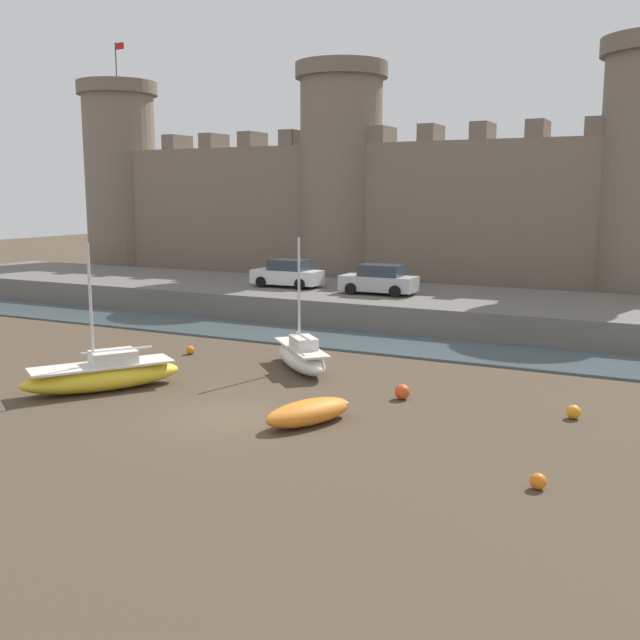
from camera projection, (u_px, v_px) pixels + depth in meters
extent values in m
plane|color=#4C3D2D|center=(230.00, 417.00, 23.15)|extent=(160.00, 160.00, 0.00)
cube|color=#47565B|center=(383.00, 343.00, 34.23)|extent=(80.00, 4.50, 0.10)
cube|color=#666059|center=(433.00, 308.00, 40.50)|extent=(70.84, 10.00, 1.41)
cube|color=#7A6B5B|center=(480.00, 222.00, 47.76)|extent=(58.84, 2.80, 10.09)
cylinder|color=#7A6B5B|center=(121.00, 188.00, 60.43)|extent=(5.61, 5.61, 14.48)
cylinder|color=#706254|center=(117.00, 89.00, 59.13)|extent=(6.29, 6.29, 1.00)
cylinder|color=#4C4742|center=(116.00, 62.00, 58.80)|extent=(0.10, 0.10, 3.00)
cube|color=red|center=(120.00, 46.00, 58.40)|extent=(0.80, 0.04, 0.50)
cylinder|color=#7A6B5B|center=(341.00, 187.00, 51.74)|extent=(5.61, 5.61, 14.48)
cylinder|color=#706254|center=(342.00, 71.00, 50.44)|extent=(6.29, 6.29, 1.00)
cube|color=#746557|center=(177.00, 143.00, 57.32)|extent=(1.10, 2.52, 1.10)
cube|color=#746557|center=(214.00, 141.00, 55.82)|extent=(1.10, 2.52, 1.10)
cube|color=#746557|center=(253.00, 140.00, 54.32)|extent=(1.10, 2.52, 1.10)
cube|color=#746557|center=(293.00, 139.00, 52.82)|extent=(1.10, 2.52, 1.10)
cube|color=#746557|center=(382.00, 135.00, 49.82)|extent=(1.10, 2.52, 1.10)
cube|color=#746557|center=(431.00, 133.00, 48.32)|extent=(1.10, 2.52, 1.10)
cube|color=#746557|center=(483.00, 132.00, 46.82)|extent=(1.10, 2.52, 1.10)
cube|color=#746557|center=(538.00, 130.00, 45.33)|extent=(1.10, 2.52, 1.10)
cube|color=#746557|center=(597.00, 127.00, 43.83)|extent=(1.10, 2.52, 1.10)
ellipsoid|color=silver|center=(301.00, 358.00, 29.24)|extent=(4.24, 4.26, 0.94)
cube|color=silver|center=(301.00, 347.00, 29.17)|extent=(3.70, 3.72, 0.08)
cube|color=silver|center=(304.00, 343.00, 28.79)|extent=(1.51, 1.52, 0.44)
cylinder|color=silver|center=(299.00, 292.00, 29.03)|extent=(0.10, 0.10, 4.22)
cylinder|color=silver|center=(304.00, 337.00, 28.64)|extent=(1.57, 1.58, 0.08)
ellipsoid|color=orange|center=(309.00, 412.00, 22.38)|extent=(2.29, 3.30, 0.74)
ellipsoid|color=gold|center=(309.00, 410.00, 22.37)|extent=(1.84, 2.69, 0.41)
cube|color=beige|center=(303.00, 410.00, 22.21)|extent=(0.98, 0.58, 0.06)
cube|color=beige|center=(339.00, 403.00, 23.12)|extent=(0.69, 0.51, 0.08)
ellipsoid|color=yellow|center=(102.00, 377.00, 26.23)|extent=(4.45, 5.51, 0.94)
cube|color=silver|center=(102.00, 365.00, 26.16)|extent=(3.87, 4.82, 0.08)
cube|color=silver|center=(113.00, 357.00, 26.31)|extent=(1.75, 1.88, 0.44)
cylinder|color=silver|center=(91.00, 305.00, 25.66)|extent=(0.10, 0.10, 4.23)
cylinder|color=silver|center=(117.00, 350.00, 26.34)|extent=(1.45, 2.11, 0.08)
sphere|color=orange|center=(574.00, 412.00, 22.93)|extent=(0.44, 0.44, 0.44)
sphere|color=#E04C1E|center=(402.00, 392.00, 25.09)|extent=(0.52, 0.52, 0.52)
sphere|color=orange|center=(538.00, 481.00, 17.47)|extent=(0.39, 0.39, 0.39)
sphere|color=orange|center=(190.00, 350.00, 32.11)|extent=(0.37, 0.37, 0.37)
cube|color=#B2B5B7|center=(378.00, 283.00, 40.55)|extent=(4.13, 1.77, 0.80)
cube|color=#2D3842|center=(381.00, 270.00, 40.37)|extent=(2.28, 1.53, 0.64)
cylinder|color=black|center=(351.00, 289.00, 40.39)|extent=(0.64, 0.19, 0.64)
cylinder|color=black|center=(363.00, 285.00, 41.90)|extent=(0.64, 0.19, 0.64)
cylinder|color=black|center=(395.00, 291.00, 39.30)|extent=(0.64, 0.19, 0.64)
cylinder|color=black|center=(406.00, 288.00, 40.81)|extent=(0.64, 0.19, 0.64)
cube|color=silver|center=(287.00, 277.00, 43.66)|extent=(4.13, 1.77, 0.80)
cube|color=#2D3842|center=(289.00, 265.00, 43.48)|extent=(2.28, 1.53, 0.64)
cylinder|color=black|center=(261.00, 282.00, 43.49)|extent=(0.64, 0.19, 0.64)
cylinder|color=black|center=(275.00, 279.00, 45.00)|extent=(0.64, 0.19, 0.64)
cylinder|color=black|center=(300.00, 284.00, 42.40)|extent=(0.64, 0.19, 0.64)
cylinder|color=black|center=(313.00, 281.00, 43.91)|extent=(0.64, 0.19, 0.64)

